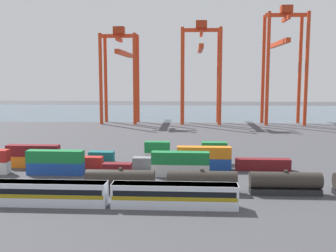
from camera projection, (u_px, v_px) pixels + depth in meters
ground_plane at (168, 142)px, 126.82m from camera, size 420.00×420.00×0.00m
harbour_water at (179, 112)px, 234.43m from camera, size 400.00×110.00×0.01m
passenger_train at (109, 193)px, 63.71m from camera, size 41.14×3.14×3.90m
freight_tank_row at (285, 183)px, 70.35m from camera, size 71.78×2.90×4.36m
shipping_container_2 at (56, 168)px, 84.75m from camera, size 12.10×2.44×2.60m
shipping_container_3 at (55, 156)px, 84.43m from camera, size 12.10×2.44×2.60m
shipping_container_4 at (117, 169)px, 83.98m from camera, size 6.04×2.44×2.60m
shipping_container_5 at (180, 170)px, 83.21m from camera, size 12.10×2.44×2.60m
shipping_container_6 at (180, 158)px, 82.89m from camera, size 12.10×2.44×2.60m
shipping_container_7 at (33, 162)px, 91.50m from camera, size 12.10×2.44×2.60m
shipping_container_8 at (33, 151)px, 91.18m from camera, size 12.10×2.44×2.60m
shipping_container_9 at (89, 162)px, 90.74m from camera, size 6.04×2.44×2.60m
shipping_container_10 at (146, 163)px, 89.99m from camera, size 6.04×2.44×2.60m
shipping_container_11 at (204, 164)px, 89.24m from camera, size 12.10×2.44×2.60m
shipping_container_12 at (204, 152)px, 88.91m from camera, size 12.10×2.44×2.60m
shipping_container_13 at (263, 164)px, 88.48m from camera, size 12.10×2.44×2.60m
shipping_container_14 at (47, 156)px, 97.77m from camera, size 12.10×2.44×2.60m
shipping_container_15 at (102, 157)px, 96.98m from camera, size 6.04×2.44×2.60m
shipping_container_16 at (157, 157)px, 96.19m from camera, size 6.04×2.44×2.60m
shipping_container_17 at (157, 147)px, 95.87m from camera, size 6.04×2.44×2.60m
shipping_container_18 at (214, 158)px, 95.40m from camera, size 6.04×2.44×2.60m
shipping_container_19 at (214, 147)px, 95.08m from camera, size 6.04×2.44×2.60m
gantry_crane_west at (121, 64)px, 179.63m from camera, size 16.49×40.98×42.65m
gantry_crane_central at (201, 61)px, 176.73m from camera, size 17.80×37.52×44.95m
gantry_crane_east at (283, 54)px, 174.09m from camera, size 17.80×38.13×51.02m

